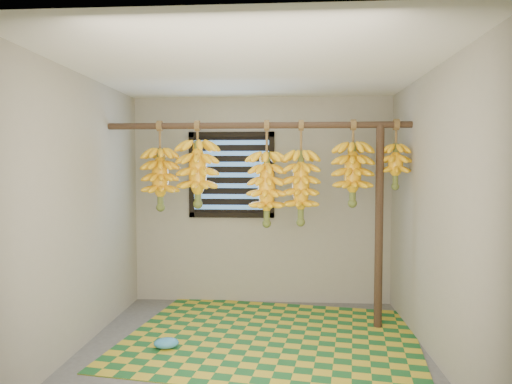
# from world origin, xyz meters

# --- Properties ---
(floor) EXTENTS (3.00, 3.00, 0.01)m
(floor) POSITION_xyz_m (0.00, 0.00, -0.01)
(floor) COLOR #4D4D4D
(floor) RESTS_ON ground
(ceiling) EXTENTS (3.00, 3.00, 0.01)m
(ceiling) POSITION_xyz_m (0.00, 0.00, 2.40)
(ceiling) COLOR silver
(ceiling) RESTS_ON wall_back
(wall_back) EXTENTS (3.00, 0.01, 2.40)m
(wall_back) POSITION_xyz_m (0.00, 1.50, 1.20)
(wall_back) COLOR gray
(wall_back) RESTS_ON floor
(wall_left) EXTENTS (0.01, 3.00, 2.40)m
(wall_left) POSITION_xyz_m (-1.50, 0.00, 1.20)
(wall_left) COLOR gray
(wall_left) RESTS_ON floor
(wall_right) EXTENTS (0.01, 3.00, 2.40)m
(wall_right) POSITION_xyz_m (1.50, 0.00, 1.20)
(wall_right) COLOR gray
(wall_right) RESTS_ON floor
(window) EXTENTS (1.00, 0.04, 1.00)m
(window) POSITION_xyz_m (-0.35, 1.48, 1.50)
(window) COLOR black
(window) RESTS_ON wall_back
(hanging_pole) EXTENTS (3.00, 0.06, 0.06)m
(hanging_pole) POSITION_xyz_m (0.00, 0.70, 2.00)
(hanging_pole) COLOR #422E20
(hanging_pole) RESTS_ON wall_left
(support_post) EXTENTS (0.08, 0.08, 2.00)m
(support_post) POSITION_xyz_m (1.20, 0.70, 1.00)
(support_post) COLOR #422E20
(support_post) RESTS_ON floor
(woven_mat) EXTENTS (2.92, 2.48, 0.01)m
(woven_mat) POSITION_xyz_m (0.16, 0.35, 0.01)
(woven_mat) COLOR #185424
(woven_mat) RESTS_ON floor
(plastic_bag) EXTENTS (0.25, 0.21, 0.09)m
(plastic_bag) POSITION_xyz_m (-0.75, 0.02, 0.05)
(plastic_bag) COLOR teal
(plastic_bag) RESTS_ON woven_mat
(banana_bunch_a) EXTENTS (0.35, 0.35, 0.89)m
(banana_bunch_a) POSITION_xyz_m (-0.98, 0.70, 1.47)
(banana_bunch_a) COLOR brown
(banana_bunch_a) RESTS_ON hanging_pole
(banana_bunch_b) EXTENTS (0.38, 0.38, 0.85)m
(banana_bunch_b) POSITION_xyz_m (-0.60, 0.70, 1.53)
(banana_bunch_b) COLOR brown
(banana_bunch_b) RESTS_ON hanging_pole
(banana_bunch_c) EXTENTS (0.36, 0.36, 1.04)m
(banana_bunch_c) POSITION_xyz_m (0.10, 0.70, 1.37)
(banana_bunch_c) COLOR brown
(banana_bunch_c) RESTS_ON hanging_pole
(banana_bunch_d) EXTENTS (0.34, 0.34, 1.03)m
(banana_bunch_d) POSITION_xyz_m (0.43, 0.70, 1.39)
(banana_bunch_d) COLOR brown
(banana_bunch_d) RESTS_ON hanging_pole
(banana_bunch_e) EXTENTS (0.38, 0.38, 0.84)m
(banana_bunch_e) POSITION_xyz_m (0.94, 0.70, 1.52)
(banana_bunch_e) COLOR brown
(banana_bunch_e) RESTS_ON hanging_pole
(banana_bunch_f) EXTENTS (0.27, 0.27, 0.67)m
(banana_bunch_f) POSITION_xyz_m (1.35, 0.70, 1.60)
(banana_bunch_f) COLOR brown
(banana_bunch_f) RESTS_ON hanging_pole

